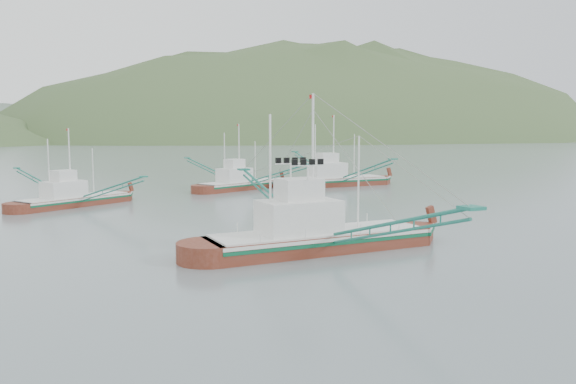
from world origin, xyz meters
name	(u,v)px	position (x,y,z in m)	size (l,w,h in m)	color
ground	(322,243)	(0.00, 0.00, 0.00)	(1200.00, 1200.00, 0.00)	slate
main_boat	(316,227)	(-1.58, -2.02, 1.65)	(15.81, 28.53, 11.54)	#602314
bg_boat_right	(335,176)	(22.20, 37.46, 1.56)	(15.60, 28.17, 11.40)	#602314
bg_boat_far	(241,175)	(7.70, 38.62, 2.01)	(13.85, 23.36, 9.92)	#602314
bg_boat_left	(73,189)	(-15.04, 29.65, 1.93)	(15.11, 20.89, 9.19)	#602314
headland_right	(332,140)	(240.00, 430.00, 0.00)	(684.00, 432.00, 306.00)	#3F572D
ridge_distant	(84,139)	(30.00, 560.00, 0.00)	(960.00, 400.00, 240.00)	slate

